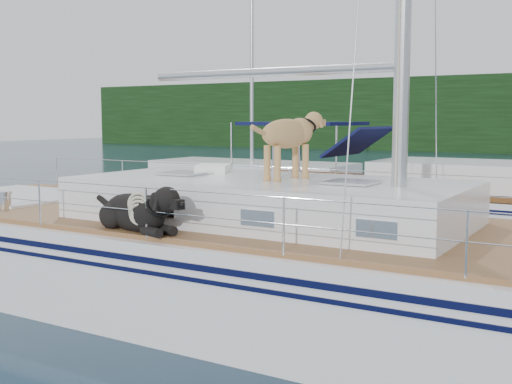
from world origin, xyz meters
The scene contains 4 objects.
ground centered at (0.00, 0.00, 0.00)m, with size 120.00×120.00×0.00m, color black.
main_sailboat centered at (0.10, -0.01, 0.68)m, with size 12.00×3.85×14.01m.
neighbor_sailboat centered at (1.45, 6.32, 0.63)m, with size 11.00×3.50×13.30m.
bg_boat_west centered at (-8.00, 14.00, 0.45)m, with size 8.00×3.00×11.65m.
Camera 1 is at (5.05, -7.35, 2.60)m, focal length 45.00 mm.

